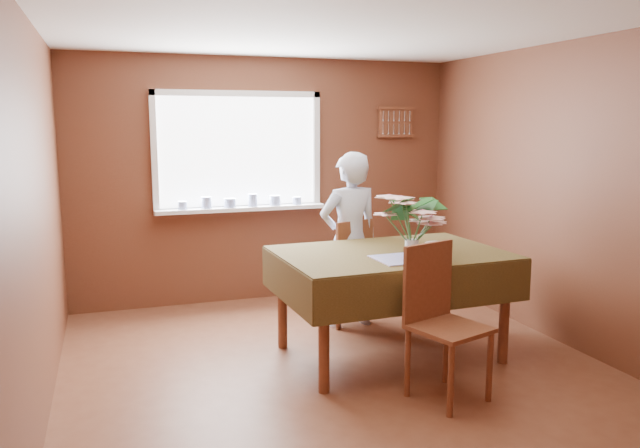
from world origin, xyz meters
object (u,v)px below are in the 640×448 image
object	(u,v)px
dining_table	(391,265)
flower_bouquet	(412,217)
chair_far	(346,267)
seated_woman	(349,240)
chair_near	(440,315)

from	to	relation	value
dining_table	flower_bouquet	distance (m)	0.46
chair_far	seated_woman	distance (m)	0.27
chair_far	seated_woman	world-z (taller)	seated_woman
chair_far	flower_bouquet	distance (m)	1.24
dining_table	chair_far	xyz separation A→B (m)	(-0.03, 0.86, -0.21)
dining_table	chair_far	distance (m)	0.89
dining_table	chair_near	distance (m)	0.79
dining_table	chair_near	bearing A→B (deg)	-92.02
chair_near	flower_bouquet	xyz separation A→B (m)	(0.07, 0.55, 0.58)
seated_woman	flower_bouquet	bearing A→B (deg)	89.69
seated_woman	flower_bouquet	size ratio (longest dim) A/B	2.98
dining_table	flower_bouquet	size ratio (longest dim) A/B	3.36
seated_woman	chair_near	bearing A→B (deg)	85.38
chair_near	seated_woman	bearing A→B (deg)	73.33
flower_bouquet	dining_table	bearing A→B (deg)	107.23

